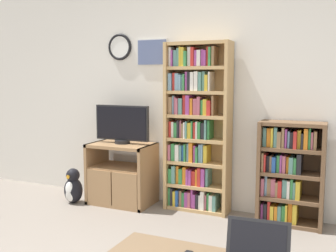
{
  "coord_description": "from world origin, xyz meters",
  "views": [
    {
      "loc": [
        1.46,
        -1.82,
        1.47
      ],
      "look_at": [
        0.07,
        1.31,
        1.06
      ],
      "focal_mm": 42.0,
      "sensor_mm": 36.0,
      "label": 1
    }
  ],
  "objects": [
    {
      "name": "penguin_figurine",
      "position": [
        -1.41,
        1.87,
        0.19
      ],
      "size": [
        0.22,
        0.2,
        0.42
      ],
      "color": "black",
      "rests_on": "ground_plane"
    },
    {
      "name": "wall_back",
      "position": [
        -0.01,
        2.41,
        1.3
      ],
      "size": [
        6.49,
        0.09,
        2.6
      ],
      "color": "silver",
      "rests_on": "ground_plane"
    },
    {
      "name": "television",
      "position": [
        -0.88,
        2.13,
        0.94
      ],
      "size": [
        0.68,
        0.18,
        0.45
      ],
      "color": "black",
      "rests_on": "tv_stand"
    },
    {
      "name": "tv_stand",
      "position": [
        -0.88,
        2.1,
        0.36
      ],
      "size": [
        0.74,
        0.49,
        0.72
      ],
      "color": "#9E754C",
      "rests_on": "ground_plane"
    },
    {
      "name": "bookshelf_tall",
      "position": [
        -0.02,
        2.25,
        0.92
      ],
      "size": [
        0.72,
        0.26,
        1.87
      ],
      "color": "tan",
      "rests_on": "ground_plane"
    },
    {
      "name": "bookshelf_short",
      "position": [
        1.0,
        2.22,
        0.53
      ],
      "size": [
        0.64,
        0.31,
        1.05
      ],
      "color": "brown",
      "rests_on": "ground_plane"
    }
  ]
}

